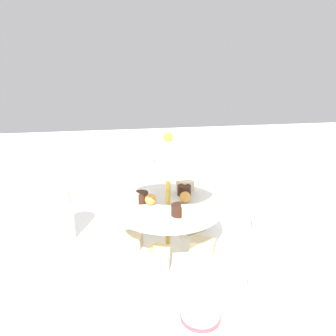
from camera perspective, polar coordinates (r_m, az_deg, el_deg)
The scene contains 8 objects.
ground_plane at distance 0.78m, azimuth 0.00°, elevation -13.04°, with size 2.40×2.40×0.00m, color white.
tiered_serving_stand at distance 0.74m, azimuth 0.00°, elevation -7.79°, with size 0.28×0.28×0.26m.
water_glass_tall_right at distance 0.82m, azimuth -17.79°, elevation -7.42°, with size 0.07×0.07×0.12m, color silver.
water_glass_short_left at distance 0.62m, azimuth 16.24°, elevation -19.13°, with size 0.06×0.06×0.07m, color silver.
teacup_with_saucer at distance 0.56m, azimuth 5.33°, elevation -25.06°, with size 0.09×0.09×0.05m.
butter_knife_left at distance 1.04m, azimuth -0.35°, elevation -4.13°, with size 0.17×0.01×0.00m, color silver.
butter_knife_right at distance 0.61m, azimuth -18.41°, elevation -24.62°, with size 0.17×0.01×0.00m, color silver.
water_glass_mid_back at distance 0.81m, azimuth 16.05°, elevation -8.74°, with size 0.06×0.06×0.09m, color silver.
Camera 1 is at (0.65, -0.10, 0.41)m, focal length 36.60 mm.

